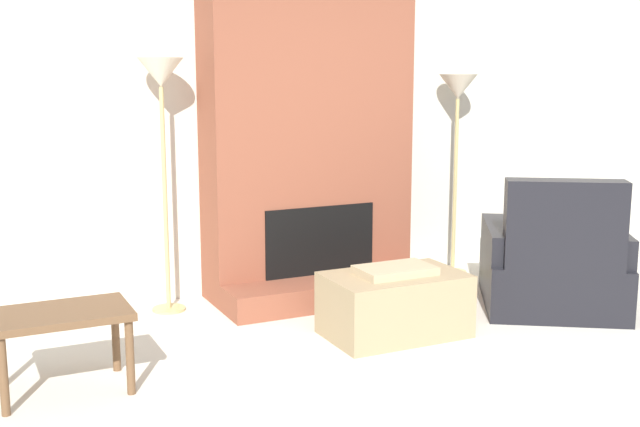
{
  "coord_description": "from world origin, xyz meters",
  "views": [
    {
      "loc": [
        -2.46,
        -2.93,
        1.68
      ],
      "look_at": [
        0.0,
        2.22,
        0.63
      ],
      "focal_mm": 45.0,
      "sensor_mm": 36.0,
      "label": 1
    }
  ],
  "objects_px": {
    "floor_lamp_left": "(161,93)",
    "floor_lamp_right": "(458,102)",
    "side_table": "(62,323)",
    "ottoman": "(395,303)",
    "armchair": "(553,270)"
  },
  "relations": [
    {
      "from": "floor_lamp_right",
      "to": "side_table",
      "type": "bearing_deg",
      "value": -160.24
    },
    {
      "from": "side_table",
      "to": "floor_lamp_right",
      "type": "xyz_separation_m",
      "value": [
        3.26,
        1.17,
        1.03
      ]
    },
    {
      "from": "side_table",
      "to": "floor_lamp_right",
      "type": "relative_size",
      "value": 0.43
    },
    {
      "from": "side_table",
      "to": "floor_lamp_left",
      "type": "bearing_deg",
      "value": 53.45
    },
    {
      "from": "ottoman",
      "to": "floor_lamp_right",
      "type": "distance_m",
      "value": 2.06
    },
    {
      "from": "ottoman",
      "to": "side_table",
      "type": "xyz_separation_m",
      "value": [
        -2.02,
        -0.03,
        0.17
      ]
    },
    {
      "from": "armchair",
      "to": "side_table",
      "type": "distance_m",
      "value": 3.32
    },
    {
      "from": "ottoman",
      "to": "side_table",
      "type": "distance_m",
      "value": 2.03
    },
    {
      "from": "ottoman",
      "to": "floor_lamp_left",
      "type": "xyz_separation_m",
      "value": [
        -1.16,
        1.14,
        1.3
      ]
    },
    {
      "from": "side_table",
      "to": "floor_lamp_left",
      "type": "xyz_separation_m",
      "value": [
        0.87,
        1.17,
        1.13
      ]
    },
    {
      "from": "side_table",
      "to": "armchair",
      "type": "bearing_deg",
      "value": 0.82
    },
    {
      "from": "ottoman",
      "to": "armchair",
      "type": "bearing_deg",
      "value": 0.61
    },
    {
      "from": "ottoman",
      "to": "floor_lamp_right",
      "type": "height_order",
      "value": "floor_lamp_right"
    },
    {
      "from": "ottoman",
      "to": "floor_lamp_right",
      "type": "xyz_separation_m",
      "value": [
        1.24,
        1.14,
        1.2
      ]
    },
    {
      "from": "floor_lamp_left",
      "to": "floor_lamp_right",
      "type": "bearing_deg",
      "value": -0.0
    }
  ]
}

